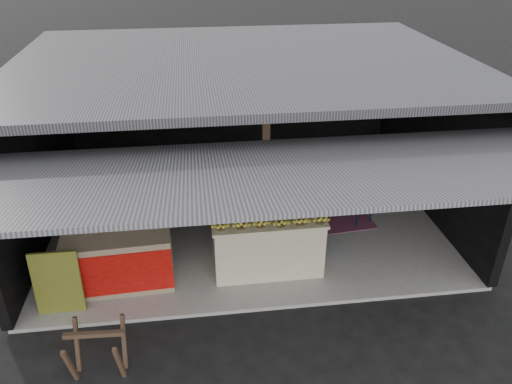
{
  "coord_description": "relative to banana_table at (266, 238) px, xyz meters",
  "views": [
    {
      "loc": [
        -0.81,
        -5.39,
        4.96
      ],
      "look_at": [
        0.1,
        1.56,
        1.1
      ],
      "focal_mm": 35.0,
      "sensor_mm": 36.0,
      "label": 1
    }
  ],
  "objects": [
    {
      "name": "ground",
      "position": [
        -0.19,
        -1.05,
        -0.54
      ],
      "size": [
        80.0,
        80.0,
        0.0
      ],
      "primitive_type": "plane",
      "color": "black",
      "rests_on": "ground"
    },
    {
      "name": "concrete_slab",
      "position": [
        -0.19,
        1.45,
        -0.51
      ],
      "size": [
        7.0,
        5.0,
        0.06
      ],
      "primitive_type": "cube",
      "color": "gray",
      "rests_on": "ground"
    },
    {
      "name": "shophouse",
      "position": [
        -0.19,
        1.76,
        1.56
      ],
      "size": [
        7.4,
        7.29,
        3.02
      ],
      "color": "black",
      "rests_on": "ground"
    },
    {
      "name": "banana_table",
      "position": [
        0.0,
        0.0,
        0.0
      ],
      "size": [
        1.73,
        1.06,
        0.95
      ],
      "rotation": [
        0.0,
        0.0,
        0.0
      ],
      "color": "white",
      "rests_on": "concrete_slab"
    },
    {
      "name": "banana_pile",
      "position": [
        -0.0,
        0.0,
        0.57
      ],
      "size": [
        1.6,
        0.96,
        0.19
      ],
      "primitive_type": null,
      "rotation": [
        0.0,
        0.0,
        0.0
      ],
      "color": "gold",
      "rests_on": "banana_table"
    },
    {
      "name": "white_crate",
      "position": [
        0.01,
        0.78,
        -0.0
      ],
      "size": [
        0.89,
        0.63,
        0.95
      ],
      "rotation": [
        0.0,
        0.0,
        0.06
      ],
      "color": "white",
      "rests_on": "concrete_slab"
    },
    {
      "name": "neighbor_stall",
      "position": [
        -2.25,
        -0.22,
        0.01
      ],
      "size": [
        1.59,
        0.78,
        1.61
      ],
      "rotation": [
        0.0,
        0.0,
        0.05
      ],
      "color": "#998466",
      "rests_on": "concrete_slab"
    },
    {
      "name": "green_signboard",
      "position": [
        -3.02,
        -0.72,
        0.01
      ],
      "size": [
        0.65,
        0.12,
        0.97
      ],
      "primitive_type": "cube",
      "rotation": [
        -0.08,
        0.0,
        0.0
      ],
      "color": "black",
      "rests_on": "concrete_slab"
    },
    {
      "name": "sawhorse",
      "position": [
        -2.34,
        -1.91,
        -0.1
      ],
      "size": [
        0.72,
        0.64,
        0.69
      ],
      "rotation": [
        0.0,
        0.0,
        -0.05
      ],
      "color": "#4C3326",
      "rests_on": "ground"
    },
    {
      "name": "water_barrel",
      "position": [
        0.84,
        0.35,
        -0.23
      ],
      "size": [
        0.34,
        0.34,
        0.5
      ],
      "primitive_type": "cylinder",
      "color": "navy",
      "rests_on": "concrete_slab"
    },
    {
      "name": "plastic_chair",
      "position": [
        1.84,
        1.17,
        0.01
      ],
      "size": [
        0.51,
        0.51,
        0.83
      ],
      "rotation": [
        0.0,
        0.0,
        0.39
      ],
      "color": "#091535",
      "rests_on": "concrete_slab"
    },
    {
      "name": "magenta_rug",
      "position": [
        1.36,
        1.18,
        -0.47
      ],
      "size": [
        1.59,
        1.13,
        0.01
      ],
      "primitive_type": "cube",
      "rotation": [
        0.0,
        0.0,
        0.09
      ],
      "color": "maroon",
      "rests_on": "concrete_slab"
    },
    {
      "name": "picture_frames",
      "position": [
        -0.36,
        3.84,
        1.39
      ],
      "size": [
        1.62,
        0.04,
        0.46
      ],
      "color": "black",
      "rests_on": "shophouse"
    }
  ]
}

